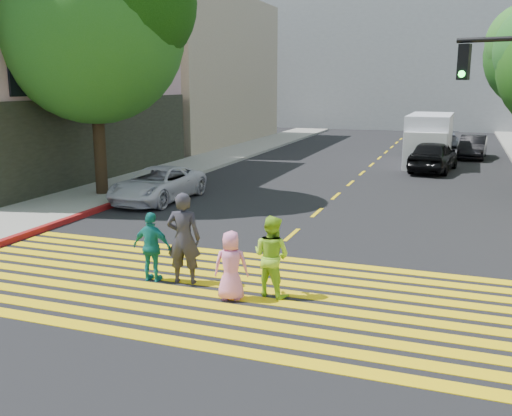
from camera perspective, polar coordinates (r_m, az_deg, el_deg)
The scene contains 17 objects.
ground at distance 10.82m, azimuth -5.46°, elevation -10.51°, with size 120.00×120.00×0.00m, color black.
sidewalk_left at distance 33.79m, azimuth -2.71°, elevation 5.37°, with size 3.00×40.00×0.15m, color gray.
curb_red at distance 19.17m, azimuth -16.63°, elevation -0.55°, with size 0.20×8.00×0.16m, color maroon.
crosswalk at distance 11.90m, azimuth -2.83°, elevation -8.26°, with size 13.40×5.30×0.01m.
lane_line at distance 32.06m, azimuth 11.88°, elevation 4.61°, with size 0.12×34.40×0.01m.
building_left_tan at distance 42.21m, azimuth -9.29°, elevation 13.32°, with size 12.00×16.00×10.00m, color tan.
backdrop_block at distance 57.19m, azimuth 15.86°, elevation 13.74°, with size 30.00×8.00×12.00m, color gray.
tree_left at distance 21.92m, azimuth -15.80°, elevation 17.53°, with size 7.56×7.02×9.39m.
pedestrian_man at distance 12.16m, azimuth -7.25°, elevation -3.03°, with size 0.72×0.47×1.98m, color #2D2B34.
pedestrian_woman at distance 11.42m, azimuth 1.55°, elevation -4.81°, with size 0.80×0.62×1.65m, color #99D82B.
pedestrian_child at distance 11.24m, azimuth -2.51°, elevation -5.78°, with size 0.68×0.44×1.39m, color pink.
pedestrian_extra at distance 12.45m, azimuth -10.35°, elevation -3.86°, with size 0.89×0.37×1.52m, color #177F7A.
white_sedan at distance 20.96m, azimuth -9.81°, elevation 2.35°, with size 2.02×4.39×1.22m, color silver.
dark_car_near at distance 28.92m, azimuth 17.32°, elevation 5.03°, with size 1.82×4.53×1.54m, color black.
silver_car at distance 41.08m, azimuth 18.14°, elevation 6.78°, with size 1.72×4.23×1.23m, color #999EB2.
dark_car_parked at distance 34.85m, azimuth 20.85°, elevation 5.74°, with size 1.37×3.93×1.29m, color black.
white_van at distance 31.13m, azimuth 16.89°, elevation 6.41°, with size 2.20×5.58×2.62m.
Camera 1 is at (4.30, -9.00, 4.20)m, focal length 40.00 mm.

